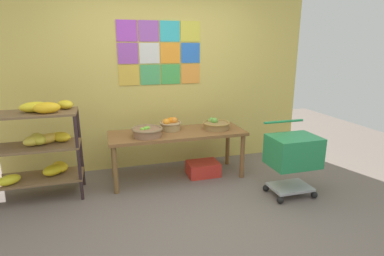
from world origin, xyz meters
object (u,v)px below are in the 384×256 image
fruit_basket_left (216,125)px  produce_crate_under_table (203,169)px  shopping_cart (293,154)px  fruit_basket_back_left (170,124)px  fruit_basket_centre (147,132)px  banana_shelf_unit (36,142)px  display_table (177,137)px

fruit_basket_left → produce_crate_under_table: 0.64m
fruit_basket_left → shopping_cart: 1.10m
fruit_basket_back_left → fruit_basket_left: bearing=-11.3°
fruit_basket_left → produce_crate_under_table: bearing=-169.0°
fruit_basket_centre → banana_shelf_unit: bearing=179.8°
banana_shelf_unit → fruit_basket_centre: bearing=-0.2°
display_table → produce_crate_under_table: size_ratio=4.17×
display_table → shopping_cart: size_ratio=2.06×
banana_shelf_unit → fruit_basket_left: bearing=2.3°
banana_shelf_unit → produce_crate_under_table: (2.03, 0.05, -0.59)m
fruit_basket_centre → fruit_basket_left: size_ratio=1.04×
fruit_basket_centre → produce_crate_under_table: 0.97m
banana_shelf_unit → fruit_basket_left: size_ratio=3.15×
fruit_basket_back_left → produce_crate_under_table: size_ratio=0.68×
produce_crate_under_table → shopping_cart: shopping_cart is taller
produce_crate_under_table → shopping_cart: 1.25m
banana_shelf_unit → fruit_basket_back_left: 1.63m
display_table → fruit_basket_back_left: (-0.06, 0.12, 0.15)m
produce_crate_under_table → shopping_cart: bearing=-45.6°
display_table → produce_crate_under_table: bearing=-6.0°
fruit_basket_back_left → fruit_basket_centre: fruit_basket_back_left is taller
fruit_basket_left → fruit_basket_centre: bearing=-174.3°
display_table → shopping_cart: (1.17, -0.88, -0.05)m
fruit_basket_centre → fruit_basket_left: bearing=5.7°
display_table → shopping_cart: bearing=-36.8°
fruit_basket_back_left → shopping_cart: bearing=-38.9°
fruit_basket_back_left → produce_crate_under_table: bearing=-20.9°
produce_crate_under_table → fruit_basket_back_left: bearing=159.1°
banana_shelf_unit → display_table: 1.69m
display_table → fruit_basket_back_left: bearing=118.0°
banana_shelf_unit → fruit_basket_back_left: (1.61, 0.21, 0.04)m
display_table → fruit_basket_left: 0.56m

